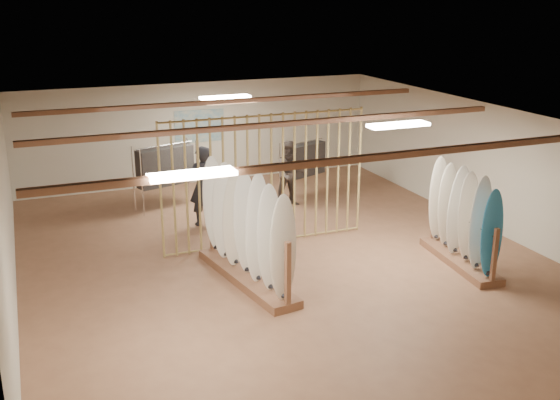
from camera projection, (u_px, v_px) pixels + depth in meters
name	position (u px, v px, depth m)	size (l,w,h in m)	color
floor	(280.00, 256.00, 13.30)	(12.00, 12.00, 0.00)	#916246
ceiling	(280.00, 120.00, 12.46)	(12.00, 12.00, 0.00)	gray
wall_back	(200.00, 133.00, 18.19)	(12.00, 12.00, 0.00)	beige
wall_front	(473.00, 328.00, 7.57)	(12.00, 12.00, 0.00)	beige
wall_left	(7.00, 222.00, 11.10)	(12.00, 12.00, 0.00)	beige
wall_right	(487.00, 166.00, 14.66)	(12.00, 12.00, 0.00)	beige
ceiling_slats	(280.00, 124.00, 12.48)	(9.50, 6.12, 0.10)	brown
light_panels	(280.00, 123.00, 12.47)	(1.20, 0.35, 0.06)	white
bamboo_partition	(266.00, 180.00, 13.58)	(4.45, 0.05, 2.78)	tan
poster	(199.00, 126.00, 18.11)	(1.40, 0.03, 0.90)	teal
rack_left	(246.00, 245.00, 11.94)	(1.05, 3.05, 2.10)	brown
rack_right	(462.00, 233.00, 12.73)	(0.78, 2.39, 1.90)	brown
clothing_rack_a	(165.00, 166.00, 16.00)	(1.47, 0.79, 1.64)	silver
clothing_rack_b	(304.00, 160.00, 17.04)	(1.32, 0.82, 1.48)	silver
shopper_a	(203.00, 181.00, 14.83)	(0.77, 0.52, 2.10)	black
shopper_b	(290.00, 169.00, 16.23)	(0.90, 0.70, 1.87)	#382F2B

